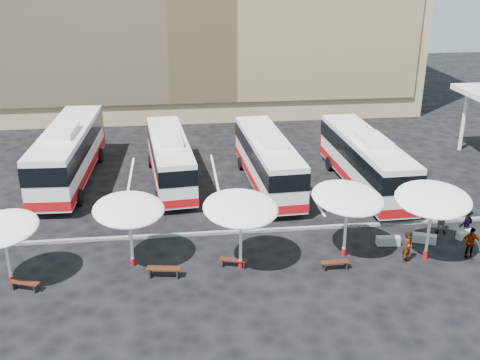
{
  "coord_description": "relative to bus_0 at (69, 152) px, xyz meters",
  "views": [
    {
      "loc": [
        -2.58,
        -27.57,
        14.48
      ],
      "look_at": [
        1.0,
        3.0,
        2.2
      ],
      "focal_mm": 42.0,
      "sensor_mm": 36.0,
      "label": 1
    }
  ],
  "objects": [
    {
      "name": "wood_bench_3",
      "position": [
        14.92,
        -13.75,
        -1.78
      ],
      "size": [
        1.44,
        0.42,
        0.44
      ],
      "rotation": [
        0.0,
        0.0,
        0.03
      ],
      "color": "black",
      "rests_on": "ground"
    },
    {
      "name": "bay_lines",
      "position": [
        9.98,
        -1.76,
        -2.11
      ],
      "size": [
        24.15,
        12.0,
        0.01
      ],
      "color": "white",
      "rests_on": "ground"
    },
    {
      "name": "sunshade_1",
      "position": [
        4.92,
        -12.21,
        0.98
      ],
      "size": [
        4.5,
        4.53,
        3.64
      ],
      "rotation": [
        0.0,
        0.0,
        0.37
      ],
      "color": "white",
      "rests_on": "ground"
    },
    {
      "name": "bus_2",
      "position": [
        13.34,
        -2.48,
        -0.22
      ],
      "size": [
        3.19,
        11.78,
        3.7
      ],
      "rotation": [
        0.0,
        0.0,
        0.06
      ],
      "color": "white",
      "rests_on": "ground"
    },
    {
      "name": "conc_bench_0",
      "position": [
        18.47,
        -11.59,
        -1.87
      ],
      "size": [
        1.29,
        0.52,
        0.47
      ],
      "primitive_type": "cube",
      "rotation": [
        0.0,
        0.0,
        -0.08
      ],
      "color": "gray",
      "rests_on": "ground"
    },
    {
      "name": "passenger_3",
      "position": [
        23.14,
        -10.95,
        -1.32
      ],
      "size": [
        1.17,
        0.95,
        1.57
      ],
      "primitive_type": "imported",
      "rotation": [
        0.0,
        0.0,
        3.56
      ],
      "color": "black",
      "rests_on": "ground"
    },
    {
      "name": "wood_bench_0",
      "position": [
        0.08,
        -13.91,
        -1.78
      ],
      "size": [
        1.44,
        0.83,
        0.43
      ],
      "rotation": [
        0.0,
        0.0,
        -0.35
      ],
      "color": "black",
      "rests_on": "ground"
    },
    {
      "name": "passenger_0",
      "position": [
        18.73,
        -13.45,
        -1.28
      ],
      "size": [
        0.7,
        0.71,
        1.66
      ],
      "primitive_type": "imported",
      "rotation": [
        0.0,
        0.0,
        0.81
      ],
      "color": "black",
      "rests_on": "ground"
    },
    {
      "name": "bus_3",
      "position": [
        19.71,
        -3.55,
        -0.14
      ],
      "size": [
        3.16,
        12.26,
        3.86
      ],
      "rotation": [
        0.0,
        0.0,
        0.03
      ],
      "color": "white",
      "rests_on": "ground"
    },
    {
      "name": "conc_bench_1",
      "position": [
        20.52,
        -11.55,
        -1.88
      ],
      "size": [
        1.31,
        0.88,
        0.47
      ],
      "primitive_type": "cube",
      "rotation": [
        0.0,
        0.0,
        -0.41
      ],
      "color": "gray",
      "rests_on": "ground"
    },
    {
      "name": "ground",
      "position": [
        9.98,
        -9.76,
        -2.11
      ],
      "size": [
        120.0,
        120.0,
        0.0
      ],
      "primitive_type": "plane",
      "color": "black",
      "rests_on": "ground"
    },
    {
      "name": "sunshade_2",
      "position": [
        10.28,
        -13.06,
        1.14
      ],
      "size": [
        4.51,
        4.55,
        3.83
      ],
      "rotation": [
        0.0,
        0.0,
        0.27
      ],
      "color": "white",
      "rests_on": "ground"
    },
    {
      "name": "passenger_2",
      "position": [
        22.08,
        -13.44,
        -1.25
      ],
      "size": [
        1.04,
        0.52,
        1.71
      ],
      "primitive_type": "imported",
      "rotation": [
        0.0,
        0.0,
        -0.1
      ],
      "color": "black",
      "rests_on": "ground"
    },
    {
      "name": "wood_bench_2",
      "position": [
        9.94,
        -12.93,
        -1.79
      ],
      "size": [
        1.43,
        0.74,
        0.42
      ],
      "rotation": [
        0.0,
        0.0,
        -0.29
      ],
      "color": "black",
      "rests_on": "ground"
    },
    {
      "name": "sunshade_3",
      "position": [
        15.75,
        -12.46,
        1.14
      ],
      "size": [
        4.86,
        4.88,
        3.83
      ],
      "rotation": [
        0.0,
        0.0,
        0.43
      ],
      "color": "white",
      "rests_on": "ground"
    },
    {
      "name": "bus_1",
      "position": [
        6.84,
        -1.08,
        -0.3
      ],
      "size": [
        3.4,
        11.34,
        3.54
      ],
      "rotation": [
        0.0,
        0.0,
        0.09
      ],
      "color": "white",
      "rests_on": "ground"
    },
    {
      "name": "sunshade_4",
      "position": [
        19.83,
        -13.25,
        1.21
      ],
      "size": [
        4.66,
        4.69,
        3.91
      ],
      "rotation": [
        0.0,
        0.0,
        -0.29
      ],
      "color": "white",
      "rests_on": "ground"
    },
    {
      "name": "passenger_1",
      "position": [
        21.85,
        -10.56,
        -1.33
      ],
      "size": [
        0.92,
        0.83,
        1.55
      ],
      "primitive_type": "imported",
      "rotation": [
        0.0,
        0.0,
        2.76
      ],
      "color": "black",
      "rests_on": "ground"
    },
    {
      "name": "wood_bench_1",
      "position": [
        6.49,
        -13.5,
        -1.72
      ],
      "size": [
        1.71,
        0.7,
        0.51
      ],
      "rotation": [
        0.0,
        0.0,
        -0.16
      ],
      "color": "black",
      "rests_on": "ground"
    },
    {
      "name": "curb_divider",
      "position": [
        9.98,
        -9.26,
        -2.04
      ],
      "size": [
        34.0,
        0.25,
        0.15
      ],
      "primitive_type": "cube",
      "color": "black",
      "rests_on": "ground"
    },
    {
      "name": "sunshade_0",
      "position": [
        -0.71,
        -13.26,
        0.81
      ],
      "size": [
        3.92,
        3.95,
        3.44
      ],
      "rotation": [
        0.0,
        0.0,
        -0.22
      ],
      "color": "white",
      "rests_on": "ground"
    },
    {
      "name": "conc_bench_2",
      "position": [
        23.0,
        -11.32,
        -1.91
      ],
      "size": [
        1.16,
        0.72,
        0.41
      ],
      "primitive_type": "cube",
      "rotation": [
        0.0,
        0.0,
        0.35
      ],
      "color": "gray",
      "rests_on": "ground"
    },
    {
      "name": "bus_0",
      "position": [
        0.0,
        0.0,
        0.0
      ],
      "size": [
        3.46,
        13.13,
        4.13
      ],
      "rotation": [
        0.0,
        0.0,
        -0.04
      ],
      "color": "white",
      "rests_on": "ground"
    }
  ]
}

